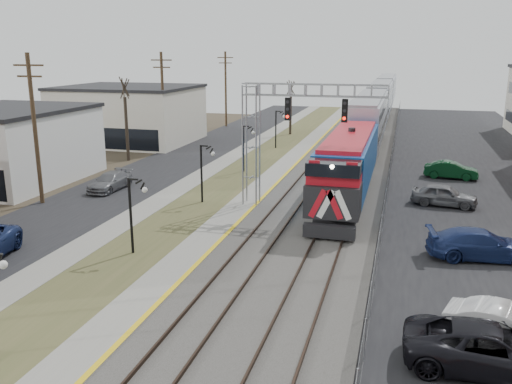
% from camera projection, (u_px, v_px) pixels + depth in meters
% --- Properties ---
extents(street_west, '(7.00, 120.00, 0.04)m').
position_uv_depth(street_west, '(148.00, 174.00, 45.57)').
color(street_west, black).
rests_on(street_west, ground).
extents(sidewalk, '(2.00, 120.00, 0.08)m').
position_uv_depth(sidewalk, '(198.00, 177.00, 44.42)').
color(sidewalk, gray).
rests_on(sidewalk, ground).
extents(grass_median, '(4.00, 120.00, 0.06)m').
position_uv_depth(grass_median, '(233.00, 179.00, 43.66)').
color(grass_median, '#454A27').
rests_on(grass_median, ground).
extents(platform, '(2.00, 120.00, 0.24)m').
position_uv_depth(platform, '(269.00, 181.00, 42.87)').
color(platform, gray).
rests_on(platform, ground).
extents(ballast_bed, '(8.00, 120.00, 0.20)m').
position_uv_depth(ballast_bed, '(332.00, 185.00, 41.61)').
color(ballast_bed, '#595651').
rests_on(ballast_bed, ground).
extents(parking_lot, '(16.00, 120.00, 0.04)m').
position_uv_depth(parking_lot, '(500.00, 197.00, 38.57)').
color(parking_lot, black).
rests_on(parking_lot, ground).
extents(platform_edge, '(0.24, 120.00, 0.01)m').
position_uv_depth(platform_edge, '(280.00, 180.00, 42.62)').
color(platform_edge, gold).
rests_on(platform_edge, platform).
extents(track_near, '(1.58, 120.00, 0.15)m').
position_uv_depth(track_near, '(307.00, 181.00, 42.07)').
color(track_near, '#2D2119').
rests_on(track_near, ballast_bed).
extents(track_far, '(1.58, 120.00, 0.15)m').
position_uv_depth(track_far, '(352.00, 184.00, 41.18)').
color(track_far, '#2D2119').
rests_on(track_far, ballast_bed).
extents(train, '(3.00, 85.85, 5.33)m').
position_uv_depth(train, '(377.00, 108.00, 69.96)').
color(train, '#124895').
rests_on(train, ground).
extents(signal_gantry, '(9.00, 1.07, 8.15)m').
position_uv_depth(signal_gantry, '(277.00, 124.00, 34.38)').
color(signal_gantry, gray).
rests_on(signal_gantry, ground).
extents(lampposts, '(0.14, 62.14, 4.00)m').
position_uv_depth(lampposts, '(134.00, 215.00, 27.56)').
color(lampposts, black).
rests_on(lampposts, ground).
extents(utility_poles, '(0.28, 80.28, 10.00)m').
position_uv_depth(utility_poles, '(35.00, 130.00, 35.74)').
color(utility_poles, '#4C3823').
rests_on(utility_poles, ground).
extents(fence, '(0.04, 120.00, 1.60)m').
position_uv_depth(fence, '(389.00, 179.00, 40.36)').
color(fence, gray).
rests_on(fence, ground).
extents(bare_trees, '(12.30, 42.30, 5.95)m').
position_uv_depth(bare_trees, '(154.00, 135.00, 48.84)').
color(bare_trees, '#382D23').
rests_on(bare_trees, ground).
extents(car_lot_b, '(4.52, 2.69, 1.41)m').
position_uv_depth(car_lot_b, '(508.00, 328.00, 18.96)').
color(car_lot_b, silver).
rests_on(car_lot_b, ground).
extents(car_lot_c, '(5.63, 2.72, 1.55)m').
position_uv_depth(car_lot_c, '(492.00, 350.00, 17.41)').
color(car_lot_c, black).
rests_on(car_lot_c, ground).
extents(car_lot_d, '(5.42, 2.87, 1.50)m').
position_uv_depth(car_lot_d, '(480.00, 245.00, 26.90)').
color(car_lot_d, navy).
rests_on(car_lot_d, ground).
extents(car_lot_e, '(4.45, 2.26, 1.45)m').
position_uv_depth(car_lot_e, '(444.00, 196.00, 36.13)').
color(car_lot_e, slate).
rests_on(car_lot_e, ground).
extents(car_lot_f, '(4.30, 1.84, 1.38)m').
position_uv_depth(car_lot_f, '(451.00, 170.00, 43.87)').
color(car_lot_f, '#0A3619').
rests_on(car_lot_f, ground).
extents(car_street_b, '(1.95, 4.47, 1.28)m').
position_uv_depth(car_street_b, '(110.00, 182.00, 40.27)').
color(car_street_b, slate).
rests_on(car_street_b, ground).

